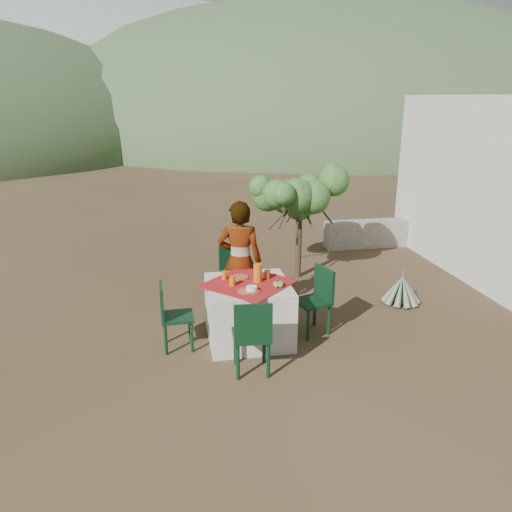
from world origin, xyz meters
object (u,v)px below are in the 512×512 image
(chair_far, at_px, (235,273))
(agave, at_px, (402,290))
(chair_right, at_px, (317,297))
(shrub_tree, at_px, (302,200))
(table, at_px, (249,311))
(chair_left, at_px, (171,313))
(juice_pitcher, at_px, (258,273))
(chair_near, at_px, (252,334))
(person, at_px, (240,261))

(chair_far, xyz_separation_m, agave, (2.46, -0.37, -0.30))
(chair_right, height_order, shrub_tree, shrub_tree)
(table, height_order, chair_left, chair_left)
(juice_pitcher, bearing_deg, agave, 16.84)
(chair_far, relative_size, agave, 1.48)
(chair_near, height_order, agave, chair_near)
(table, xyz_separation_m, chair_far, (-0.02, 1.10, 0.12))
(chair_right, relative_size, shrub_tree, 0.52)
(chair_near, distance_m, agave, 3.02)
(chair_right, xyz_separation_m, shrub_tree, (0.35, 2.13, 0.84))
(chair_left, distance_m, shrub_tree, 3.29)
(chair_right, height_order, juice_pitcher, juice_pitcher)
(table, distance_m, chair_far, 1.10)
(table, height_order, shrub_tree, shrub_tree)
(shrub_tree, bearing_deg, chair_far, -139.83)
(person, height_order, shrub_tree, shrub_tree)
(chair_right, bearing_deg, chair_near, -65.95)
(table, bearing_deg, person, 90.74)
(chair_right, xyz_separation_m, person, (-0.92, 0.61, 0.35))
(chair_far, xyz_separation_m, shrub_tree, (1.28, 1.08, 0.82))
(chair_right, bearing_deg, agave, 95.90)
(juice_pitcher, bearing_deg, chair_left, -173.91)
(chair_far, height_order, chair_left, chair_far)
(chair_near, xyz_separation_m, chair_right, (1.01, 0.92, -0.01))
(chair_left, relative_size, juice_pitcher, 3.60)
(chair_far, distance_m, person, 0.55)
(table, relative_size, agave, 2.12)
(table, relative_size, shrub_tree, 0.77)
(person, height_order, juice_pitcher, person)
(chair_left, relative_size, person, 0.50)
(chair_far, height_order, chair_near, chair_far)
(chair_near, height_order, shrub_tree, shrub_tree)
(chair_near, bearing_deg, chair_right, -134.77)
(shrub_tree, xyz_separation_m, juice_pitcher, (-1.14, -2.15, -0.45))
(chair_far, distance_m, shrub_tree, 1.87)
(table, distance_m, person, 0.80)
(chair_near, relative_size, person, 0.54)
(shrub_tree, relative_size, agave, 2.74)
(chair_left, xyz_separation_m, agave, (3.41, 0.82, -0.26))
(agave, bearing_deg, chair_left, -166.49)
(agave, bearing_deg, chair_far, 171.51)
(shrub_tree, bearing_deg, table, -120.10)
(person, bearing_deg, juice_pitcher, 118.65)
(chair_far, relative_size, shrub_tree, 0.54)
(person, distance_m, agave, 2.53)
(chair_right, bearing_deg, juice_pitcher, -106.40)
(person, bearing_deg, chair_far, -71.61)
(chair_near, bearing_deg, agave, -144.78)
(person, bearing_deg, chair_left, 55.08)
(chair_left, bearing_deg, agave, -78.20)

